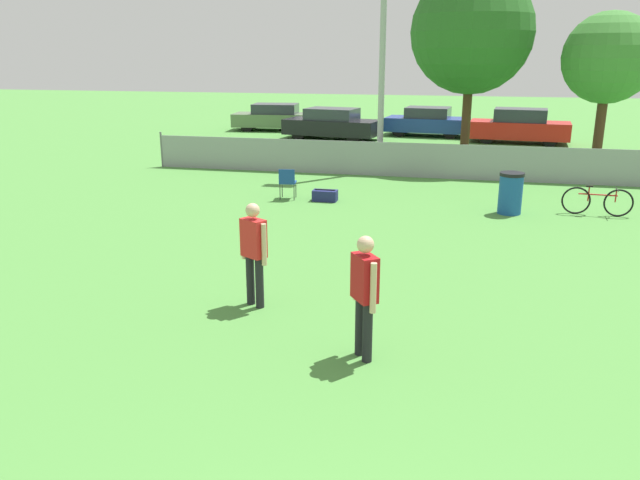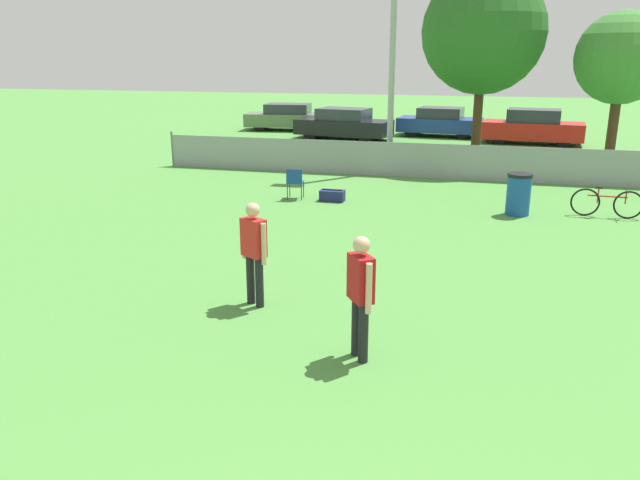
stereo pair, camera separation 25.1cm
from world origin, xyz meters
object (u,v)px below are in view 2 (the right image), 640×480
object	(u,v)px
folding_chair_sideline	(295,181)
parked_car_olive	(288,117)
light_pole	(394,9)
parked_car_dark	(344,124)
tree_near_pole	(483,32)
gear_bag_sideline	(332,196)
trash_bin	(518,194)
player_defender_red	(254,247)
tree_far_right	(622,59)
parked_car_red	(533,127)
parked_car_blue	(440,122)
player_thrower_red	(361,290)
bicycle_sideline	(607,203)

from	to	relation	value
folding_chair_sideline	parked_car_olive	bearing A→B (deg)	-79.62
light_pole	parked_car_dark	world-z (taller)	light_pole
tree_near_pole	gear_bag_sideline	xyz separation A→B (m)	(-3.57, -7.02, -4.38)
trash_bin	parked_car_olive	world-z (taller)	parked_car_olive
player_defender_red	folding_chair_sideline	distance (m)	7.51
tree_near_pole	tree_far_right	world-z (taller)	tree_near_pole
player_defender_red	trash_bin	xyz separation A→B (m)	(4.23, 7.07, -0.43)
folding_chair_sideline	gear_bag_sideline	world-z (taller)	folding_chair_sideline
gear_bag_sideline	parked_car_red	world-z (taller)	parked_car_red
trash_bin	tree_far_right	bearing A→B (deg)	64.99
parked_car_blue	player_thrower_red	bearing A→B (deg)	-82.76
bicycle_sideline	trash_bin	distance (m)	2.09
parked_car_blue	light_pole	bearing A→B (deg)	-89.87
light_pole	trash_bin	xyz separation A→B (m)	(3.95, -5.07, -4.65)
bicycle_sideline	player_thrower_red	bearing A→B (deg)	-113.17
light_pole	parked_car_olive	xyz separation A→B (m)	(-6.87, 10.53, -4.50)
folding_chair_sideline	gear_bag_sideline	xyz separation A→B (m)	(1.03, 0.04, -0.36)
bicycle_sideline	tree_far_right	bearing A→B (deg)	83.89
folding_chair_sideline	trash_bin	size ratio (longest dim) A/B	0.82
parked_car_dark	tree_near_pole	bearing A→B (deg)	-32.86
bicycle_sideline	trash_bin	xyz separation A→B (m)	(-2.07, -0.29, 0.16)
player_thrower_red	bicycle_sideline	distance (m)	9.76
light_pole	parked_car_blue	xyz separation A→B (m)	(0.94, 10.02, -4.49)
tree_far_right	parked_car_red	xyz separation A→B (m)	(-2.02, 6.69, -2.94)
folding_chair_sideline	parked_car_olive	size ratio (longest dim) A/B	0.19
parked_car_red	bicycle_sideline	bearing A→B (deg)	-80.43
tree_near_pole	gear_bag_sideline	bearing A→B (deg)	-116.96
gear_bag_sideline	parked_car_red	xyz separation A→B (m)	(5.89, 13.14, 0.58)
tree_far_right	trash_bin	xyz separation A→B (m)	(-3.16, -6.77, -3.15)
tree_far_right	parked_car_dark	bearing A→B (deg)	149.84
tree_far_right	parked_car_blue	bearing A→B (deg)	126.52
folding_chair_sideline	parked_car_olive	world-z (taller)	parked_car_olive
light_pole	parked_car_red	distance (m)	10.76
folding_chair_sideline	parked_car_dark	bearing A→B (deg)	-91.18
light_pole	parked_car_olive	size ratio (longest dim) A/B	1.97
player_defender_red	tree_near_pole	bearing A→B (deg)	107.82
trash_bin	parked_car_blue	world-z (taller)	parked_car_blue
player_thrower_red	parked_car_olive	world-z (taller)	player_thrower_red
parked_car_olive	parked_car_blue	size ratio (longest dim) A/B	1.10
parked_car_red	light_pole	bearing A→B (deg)	-115.71
player_thrower_red	parked_car_blue	bearing A→B (deg)	146.15
trash_bin	parked_car_red	distance (m)	13.50
tree_near_pole	folding_chair_sideline	xyz separation A→B (m)	(-4.60, -7.06, -4.01)
player_defender_red	parked_car_blue	xyz separation A→B (m)	(1.22, 22.15, -0.27)
tree_far_right	folding_chair_sideline	distance (m)	11.50
light_pole	parked_car_red	xyz separation A→B (m)	(5.08, 8.38, -4.45)
parked_car_dark	parked_car_red	world-z (taller)	parked_car_red
tree_near_pole	parked_car_blue	distance (m)	8.85
player_thrower_red	parked_car_dark	world-z (taller)	player_thrower_red
parked_car_dark	player_defender_red	bearing A→B (deg)	-72.07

